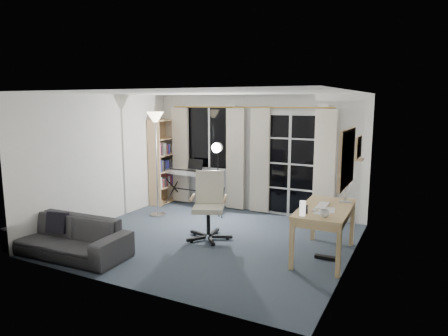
# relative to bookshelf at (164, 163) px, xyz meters

# --- Properties ---
(floor) EXTENTS (4.50, 4.00, 0.02)m
(floor) POSITION_rel_bookshelf_xyz_m (2.12, -1.74, -0.90)
(floor) COLOR #333E4B
(floor) RESTS_ON ground
(window) EXTENTS (1.20, 0.08, 1.40)m
(window) POSITION_rel_bookshelf_xyz_m (1.07, 0.23, 0.61)
(window) COLOR white
(window) RESTS_ON floor
(french_door) EXTENTS (1.32, 0.09, 2.11)m
(french_door) POSITION_rel_bookshelf_xyz_m (2.87, 0.23, 0.13)
(french_door) COLOR white
(french_door) RESTS_ON floor
(curtains) EXTENTS (3.60, 0.07, 2.13)m
(curtains) POSITION_rel_bookshelf_xyz_m (1.99, 0.14, 0.20)
(curtains) COLOR gold
(curtains) RESTS_ON floor
(bookshelf) EXTENTS (0.33, 0.89, 1.88)m
(bookshelf) POSITION_rel_bookshelf_xyz_m (0.00, 0.00, 0.00)
(bookshelf) COLOR #A68257
(bookshelf) RESTS_ON floor
(torchiere_lamp) EXTENTS (0.39, 0.39, 2.07)m
(torchiere_lamp) POSITION_rel_bookshelf_xyz_m (0.53, -0.98, 0.77)
(torchiere_lamp) COLOR #B2B2B7
(torchiere_lamp) RESTS_ON floor
(keyboard_piano) EXTENTS (1.34, 0.69, 0.96)m
(keyboard_piano) POSITION_rel_bookshelf_xyz_m (0.80, -0.05, -0.17)
(keyboard_piano) COLOR black
(keyboard_piano) RESTS_ON floor
(studio_light) EXTENTS (0.31, 0.32, 1.52)m
(studio_light) POSITION_rel_bookshelf_xyz_m (1.65, -0.52, 0.32)
(studio_light) COLOR black
(studio_light) RESTS_ON floor
(office_chair) EXTENTS (0.78, 0.76, 1.12)m
(office_chair) POSITION_rel_bookshelf_xyz_m (2.07, -1.62, -0.24)
(office_chair) COLOR black
(office_chair) RESTS_ON floor
(desk) EXTENTS (0.75, 1.42, 0.75)m
(desk) POSITION_rel_bookshelf_xyz_m (4.00, -1.62, -0.24)
(desk) COLOR tan
(desk) RESTS_ON floor
(monitor) EXTENTS (0.18, 0.54, 0.47)m
(monitor) POSITION_rel_bookshelf_xyz_m (4.20, -1.17, 0.14)
(monitor) COLOR silver
(monitor) RESTS_ON desk
(desk_clutter) EXTENTS (0.43, 0.86, 0.95)m
(desk_clutter) POSITION_rel_bookshelf_xyz_m (3.94, -1.86, -0.31)
(desk_clutter) COLOR white
(desk_clutter) RESTS_ON desk
(mug) EXTENTS (0.13, 0.10, 0.12)m
(mug) POSITION_rel_bookshelf_xyz_m (4.10, -2.12, -0.09)
(mug) COLOR silver
(mug) RESTS_ON desk
(wall_mirror) EXTENTS (0.04, 0.94, 0.74)m
(wall_mirror) POSITION_rel_bookshelf_xyz_m (4.34, -2.09, 0.66)
(wall_mirror) COLOR #A68257
(wall_mirror) RESTS_ON floor
(framed_print) EXTENTS (0.03, 0.42, 0.32)m
(framed_print) POSITION_rel_bookshelf_xyz_m (4.35, -1.19, 0.71)
(framed_print) COLOR #A68257
(framed_print) RESTS_ON floor
(wall_shelf) EXTENTS (0.16, 0.30, 0.18)m
(wall_shelf) POSITION_rel_bookshelf_xyz_m (4.28, -0.69, 0.51)
(wall_shelf) COLOR #A68257
(wall_shelf) RESTS_ON floor
(sofa) EXTENTS (1.93, 0.65, 0.75)m
(sofa) POSITION_rel_bookshelf_xyz_m (0.58, -3.29, -0.52)
(sofa) COLOR #28272A
(sofa) RESTS_ON floor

